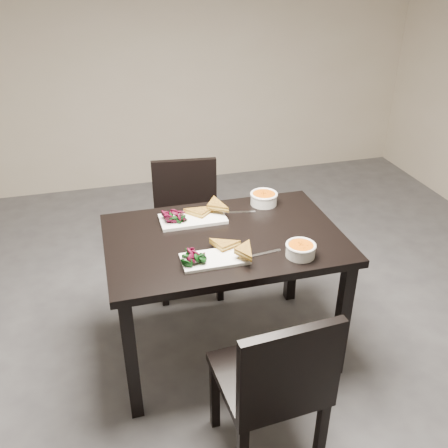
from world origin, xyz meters
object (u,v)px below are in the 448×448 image
(chair_near, at_px, (276,382))
(plate_far, at_px, (193,219))
(table, at_px, (224,252))
(plate_near, at_px, (215,259))
(soup_bowl_near, at_px, (301,249))
(chair_far, at_px, (187,218))
(soup_bowl_far, at_px, (264,198))

(chair_near, xyz_separation_m, plate_far, (-0.13, 0.95, 0.27))
(table, relative_size, plate_near, 3.81)
(chair_near, bearing_deg, table, 87.14)
(table, height_order, plate_near, plate_near)
(soup_bowl_near, height_order, plate_far, soup_bowl_near)
(chair_near, relative_size, plate_near, 2.70)
(table, distance_m, soup_bowl_near, 0.43)
(plate_near, bearing_deg, chair_far, 87.32)
(table, bearing_deg, chair_near, -88.80)
(soup_bowl_near, xyz_separation_m, plate_far, (-0.42, 0.48, -0.03))
(table, relative_size, soup_bowl_near, 8.25)
(chair_far, bearing_deg, soup_bowl_near, -63.52)
(chair_far, distance_m, soup_bowl_near, 1.10)
(chair_far, relative_size, soup_bowl_near, 5.84)
(table, bearing_deg, plate_far, 120.28)
(plate_near, distance_m, soup_bowl_near, 0.41)
(plate_far, bearing_deg, soup_bowl_near, -48.57)
(table, distance_m, plate_near, 0.25)
(chair_far, distance_m, plate_far, 0.59)
(chair_near, bearing_deg, plate_near, 97.94)
(soup_bowl_far, bearing_deg, plate_far, -168.72)
(plate_far, relative_size, soup_bowl_far, 2.24)
(plate_near, relative_size, soup_bowl_far, 2.00)
(table, distance_m, plate_far, 0.26)
(table, height_order, plate_far, plate_far)
(soup_bowl_near, bearing_deg, table, 137.86)
(chair_near, bearing_deg, plate_far, 93.97)
(chair_near, height_order, soup_bowl_far, chair_near)
(chair_near, height_order, plate_near, chair_near)
(plate_near, distance_m, plate_far, 0.41)
(chair_near, bearing_deg, chair_far, 88.78)
(plate_near, height_order, soup_bowl_far, soup_bowl_far)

